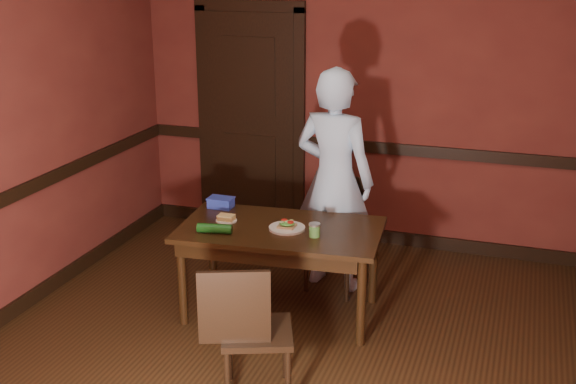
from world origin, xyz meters
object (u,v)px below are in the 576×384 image
Objects in this scene: chair_far at (337,235)px; chair_near at (257,330)px; person at (334,180)px; sauce_jar at (315,230)px; sandwich_plate at (287,227)px; cheese_saucer at (226,219)px; dining_table at (281,271)px; food_tub at (221,203)px.

chair_near is (-0.06, -1.58, -0.00)m from chair_far.
sauce_jar is at bearing 104.11° from person.
sandwich_plate reaches higher than cheese_saucer.
person is 0.91m from cheese_saucer.
person is at bearing -111.99° from chair_near.
dining_table is 0.62m from chair_far.
sandwich_plate is at bearing -100.80° from chair_far.
chair_near is at bearing -58.77° from food_tub.
cheese_saucer is at bearing -130.80° from chair_far.
food_tub reaches higher than sandwich_plate.
cheese_saucer reaches higher than dining_table.
sauce_jar reaches higher than sandwich_plate.
chair_far is at bearing 138.14° from person.
food_tub reaches higher than cheese_saucer.
chair_far reaches higher than chair_near.
chair_far is at bearing -113.74° from chair_near.
chair_near reaches higher than cheese_saucer.
dining_table is at bearing -106.22° from chair_far.
chair_far is 0.65m from sandwich_plate.
sauce_jar is 0.61× the size of cheese_saucer.
sauce_jar is at bearing -22.08° from food_tub.
chair_far is 5.64× the size of cheese_saucer.
chair_near reaches higher than food_tub.
cheese_saucer is (-0.64, 1.03, 0.26)m from chair_near.
chair_far is 3.41× the size of sandwich_plate.
person is 0.89m from food_tub.
sauce_jar is at bearing -17.44° from sandwich_plate.
person is 11.14× the size of cheese_saucer.
sandwich_plate is (-0.22, -0.56, 0.25)m from chair_far.
person is (0.01, 1.65, 0.44)m from chair_near.
chair_near is at bearing -81.01° from sandwich_plate.
chair_far is 9.27× the size of sauce_jar.
cheese_saucer is at bearing 175.72° from dining_table.
food_tub is (-0.63, 0.27, 0.02)m from sandwich_plate.
sauce_jar is 0.49× the size of food_tub.
dining_table is 1.64× the size of chair_near.
dining_table is 5.53× the size of sandwich_plate.
person reaches higher than sauce_jar.
dining_table is at bearing -24.13° from food_tub.
cheese_saucer is at bearing 178.67° from sandwich_plate.
chair_far is 1.01× the size of chair_near.
sauce_jar is at bearing -22.59° from dining_table.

